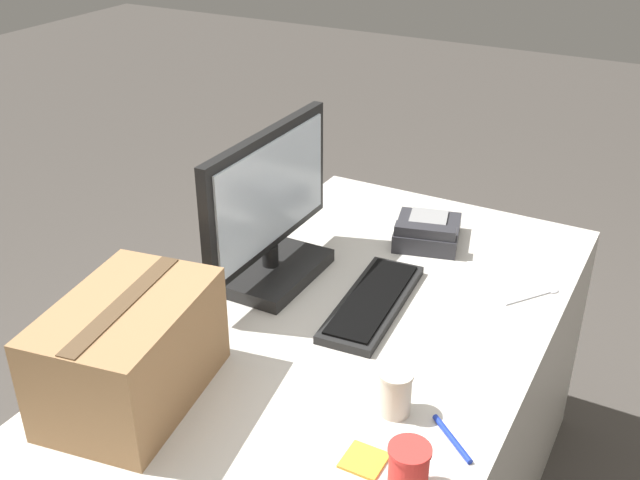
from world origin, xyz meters
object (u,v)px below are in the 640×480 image
Objects in this scene: pen_marker at (452,438)px; sticky_note_pad at (364,460)px; desk_phone at (427,232)px; paper_cup_left at (409,468)px; keyboard at (373,302)px; paper_cup_right at (395,392)px; monitor at (269,217)px; spoon at (539,295)px; cardboard_box at (130,351)px.

sticky_note_pad is (-0.13, 0.13, -0.00)m from pen_marker.
paper_cup_left is at bearing -175.59° from desk_phone.
paper_cup_right reaches higher than keyboard.
keyboard is 0.40m from paper_cup_right.
monitor is 5.60× the size of paper_cup_left.
keyboard is 5.43× the size of sticky_note_pad.
paper_cup_right is 0.61m from spoon.
pen_marker is (0.19, -0.63, -0.11)m from cardboard_box.
sticky_note_pad is at bearing 86.42° from pen_marker.
desk_phone is at bearing 13.92° from sticky_note_pad.
spoon is at bearing -125.76° from desk_phone.
sticky_note_pad is (-0.16, -0.01, -0.05)m from paper_cup_right.
paper_cup_left reaches higher than desk_phone.
paper_cup_right is at bearing -123.95° from monitor.
monitor is at bearing 10.56° from pen_marker.
keyboard is at bearing 23.24° from sticky_note_pad.
sticky_note_pad reaches higher than spoon.
paper_cup_right reaches higher than spoon.
spoon is at bearing -14.39° from paper_cup_right.
paper_cup_left is 0.21m from paper_cup_right.
spoon is at bearing -51.40° from pen_marker.
pen_marker is at bearing -145.39° from spoon.
monitor is 0.72m from spoon.
spoon is at bearing -69.48° from monitor.
desk_phone is 0.91m from sticky_note_pad.
paper_cup_left is at bearing -103.17° from sticky_note_pad.
paper_cup_left is 0.16m from pen_marker.
paper_cup_right is 0.55m from cardboard_box.
cardboard_box is at bearing 113.05° from paper_cup_right.
paper_cup_left is 0.23× the size of cardboard_box.
cardboard_box is at bearing 147.29° from keyboard.
monitor reaches higher than spoon.
paper_cup_right is (-0.34, -0.51, -0.13)m from monitor.
keyboard is 2.91× the size of spoon.
keyboard is 0.63m from cardboard_box.
spoon is 1.04m from cardboard_box.
paper_cup_right is at bearing 29.96° from paper_cup_left.
desk_phone is at bearing -16.94° from cardboard_box.
spoon is (0.25, -0.36, -0.01)m from keyboard.
desk_phone is at bearing -37.37° from monitor.
sticky_note_pad is at bearing -161.34° from keyboard.
paper_cup_left is at bearing -86.79° from cardboard_box.
monitor is 0.34m from keyboard.
sticky_note_pad is at bearing 179.10° from desk_phone.
monitor reaches higher than cardboard_box.
monitor is 0.81m from paper_cup_left.
cardboard_box is (-0.55, 0.29, 0.10)m from keyboard.
pen_marker is (0.15, -0.03, -0.04)m from paper_cup_left.
paper_cup_left is at bearing -153.66° from keyboard.
cardboard_box is (-0.03, 0.60, 0.07)m from paper_cup_left.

